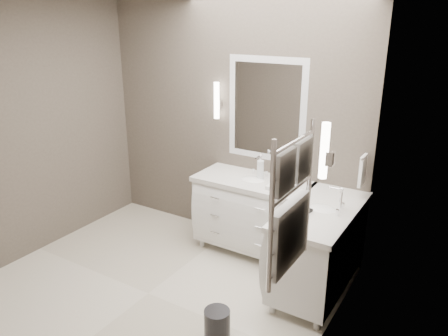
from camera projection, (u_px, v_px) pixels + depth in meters
The scene contains 19 objects.
floor at pixel (148, 294), 4.13m from camera, with size 3.20×3.00×0.01m, color beige.
wall_back at pixel (230, 123), 4.89m from camera, with size 3.20×0.01×2.70m, color #514841.
wall_left at pixel (21, 133), 4.48m from camera, with size 0.01×3.00×2.70m, color #514841.
wall_right at pixel (322, 197), 2.89m from camera, with size 0.01×3.00×2.70m, color #514841.
vanity_back at pixel (252, 211), 4.73m from camera, with size 1.24×0.59×0.97m.
vanity_right at pixel (319, 244), 4.04m from camera, with size 0.59×1.24×0.97m.
mirror_back at pixel (266, 110), 4.59m from camera, with size 0.90×0.02×1.10m.
mirror_right at pixel (356, 140), 3.47m from camera, with size 0.02×0.90×1.10m.
sconce_back at pixel (217, 101), 4.81m from camera, with size 0.06×0.06×0.40m.
sconce_right at pixel (324, 152), 3.02m from camera, with size 0.06×0.06×0.40m.
towel_bar_corner at pixel (363, 170), 4.09m from camera, with size 0.03×0.22×0.30m.
towel_ladder at pixel (290, 211), 2.58m from camera, with size 0.06×0.58×0.90m.
waste_bin at pixel (217, 326), 3.48m from camera, with size 0.21×0.21×0.29m, color black.
amenity_tray_back at pixel (286, 187), 4.37m from camera, with size 0.14×0.11×0.02m, color black.
amenity_tray_right at pixel (303, 211), 3.83m from camera, with size 0.12×0.15×0.02m, color black.
water_bottle at pixel (260, 170), 4.59m from camera, with size 0.07×0.07×0.20m, color silver.
soap_bottle_a at pixel (284, 179), 4.37m from camera, with size 0.06×0.06×0.12m, color white.
soap_bottle_b at pixel (288, 183), 4.31m from camera, with size 0.07×0.07×0.09m, color black.
soap_bottle_c at pixel (303, 200), 3.80m from camera, with size 0.07×0.07×0.18m, color white.
Camera 1 is at (2.45, -2.61, 2.49)m, focal length 35.00 mm.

